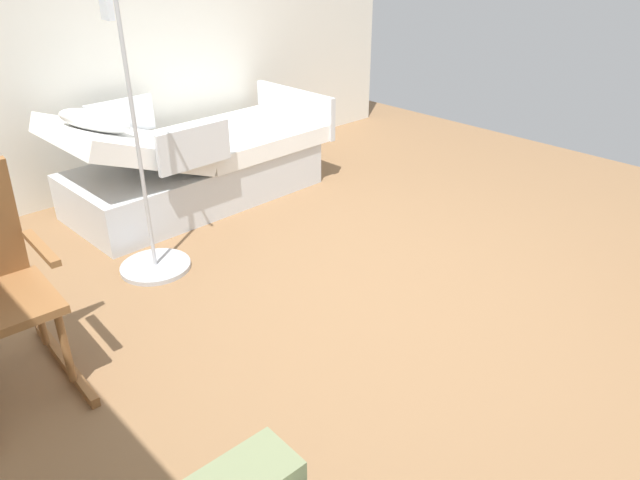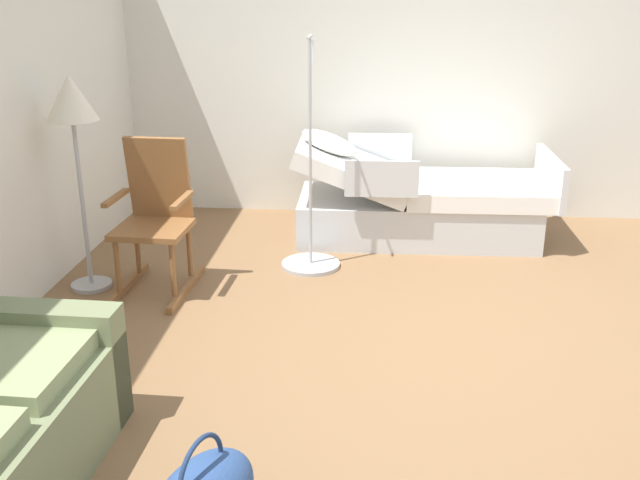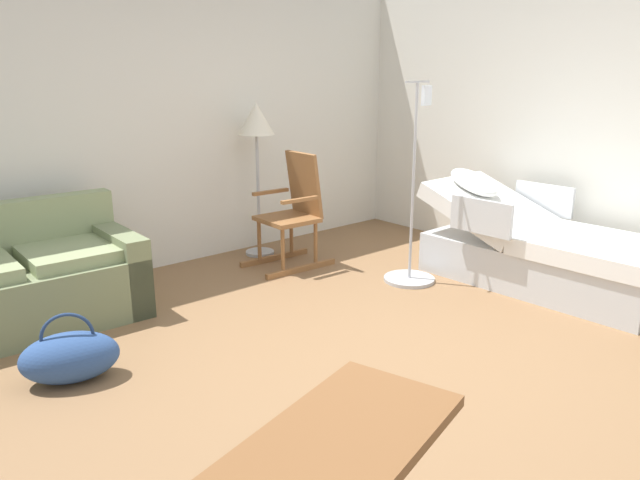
# 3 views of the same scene
# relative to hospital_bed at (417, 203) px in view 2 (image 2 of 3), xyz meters

# --- Properties ---
(ground_plane) EXTENTS (6.63, 6.63, 0.00)m
(ground_plane) POSITION_rel_hospital_bed_xyz_m (-1.99, -0.04, -0.30)
(ground_plane) COLOR olive
(side_wall) EXTENTS (0.10, 5.45, 2.70)m
(side_wall) POSITION_rel_hospital_bed_xyz_m (0.71, -0.04, 1.05)
(side_wall) COLOR silver
(side_wall) RESTS_ON ground
(hospital_bed) EXTENTS (1.06, 2.13, 0.94)m
(hospital_bed) POSITION_rel_hospital_bed_xyz_m (0.00, 0.00, 0.00)
(hospital_bed) COLOR silver
(hospital_bed) RESTS_ON ground
(rocking_chair) EXTENTS (0.78, 0.52, 1.05)m
(rocking_chair) POSITION_rel_hospital_bed_xyz_m (-1.22, 1.84, 0.21)
(rocking_chair) COLOR brown
(rocking_chair) RESTS_ON ground
(floor_lamp) EXTENTS (0.34, 0.34, 1.48)m
(floor_lamp) POSITION_rel_hospital_bed_xyz_m (-1.27, 2.32, 0.93)
(floor_lamp) COLOR #B2B5BA
(floor_lamp) RESTS_ON ground
(iv_pole) EXTENTS (0.44, 0.44, 1.69)m
(iv_pole) POSITION_rel_hospital_bed_xyz_m (-0.75, 0.81, -0.05)
(iv_pole) COLOR #B2B5BA
(iv_pole) RESTS_ON ground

